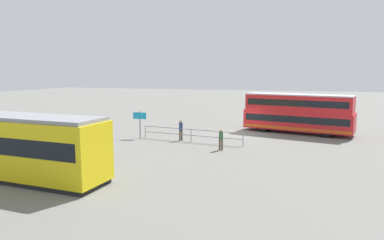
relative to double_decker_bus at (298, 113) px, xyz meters
name	(u,v)px	position (x,y,z in m)	size (l,w,h in m)	color
ground_plane	(243,134)	(4.91, 2.01, -1.92)	(160.00, 160.00, 0.00)	slate
double_decker_bus	(298,113)	(0.00, 0.00, 0.00)	(10.39, 4.76, 3.75)	red
pedestrian_near_railing	(181,129)	(9.47, 6.87, -0.88)	(0.44, 0.44, 1.79)	#4C3F2D
pedestrian_crossing	(221,138)	(5.36, 9.50, -0.99)	(0.42, 0.42, 1.63)	#4C3F2D
pedestrian_railing	(191,133)	(8.47, 7.11, -1.18)	(9.04, 1.20, 1.08)	gray
info_sign	(140,119)	(13.34, 6.83, -0.24)	(1.23, 0.15, 2.39)	slate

